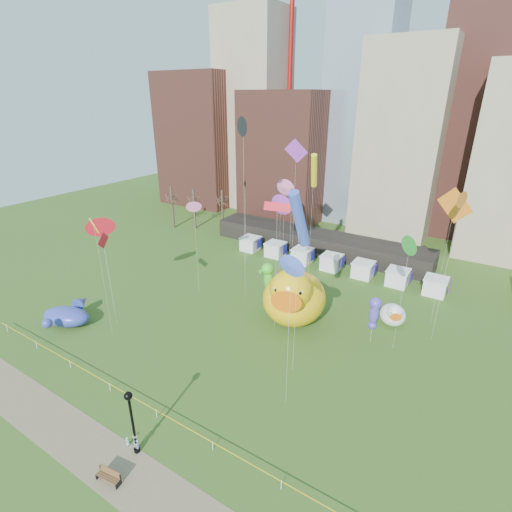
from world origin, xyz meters
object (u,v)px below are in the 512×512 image
Objects in this scene: big_duck at (293,296)px; seahorse_green at (268,277)px; small_duck at (393,314)px; lamppost at (131,416)px; toddler at (127,441)px; park_bench at (109,475)px; woman at (136,444)px; whale_inflatable at (67,315)px; seahorse_purple at (374,311)px.

big_duck is 1.78× the size of seahorse_green.
lamppost reaches higher than small_duck.
small_duck reaches higher than toddler.
park_bench is (-11.67, -31.04, -0.90)m from small_duck.
seahorse_green reaches higher than woman.
whale_inflatable is at bearing -168.48° from small_duck.
small_duck is at bearing 40.39° from seahorse_green.
seahorse_purple is 25.89m from lamppost.
seahorse_purple is 7.08× the size of toddler.
toddler is (-1.04, 0.00, -3.19)m from lamppost.
big_duck is 26.79m from whale_inflatable.
woman is (-0.25, 2.71, 0.25)m from park_bench.
lamppost is at bearing -3.36° from woman.
seahorse_green reaches higher than small_duck.
seahorse_green is 1.12× the size of seahorse_purple.
lamppost is at bearing -111.47° from big_duck.
seahorse_green is (-4.27, 1.36, 0.82)m from big_duck.
lamppost reaches higher than toddler.
big_duck is at bearing 85.58° from lamppost.
lamppost is at bearing -60.91° from seahorse_green.
park_bench is 3.00m from toddler.
small_duck is at bearing 61.45° from park_bench.
seahorse_green is 24.30m from whale_inflatable.
seahorse_purple is at bearing 71.17° from toddler.
seahorse_green reaches higher than park_bench.
seahorse_green is 1.06× the size of lamppost.
toddler is at bearing -135.09° from small_duck.
small_duck is (10.18, 5.89, -2.16)m from big_duck.
small_duck reaches higher than whale_inflatable.
small_duck is 0.71× the size of seahorse_green.
toddler is at bearing -133.01° from seahorse_purple.
seahorse_green is at bearing 21.75° from whale_inflatable.
lamppost is 7.48× the size of toddler.
small_duck is at bearing 12.99° from big_duck.
big_duck is 25.39m from park_bench.
big_duck is 11.96m from small_duck.
lamppost is (-1.73, -22.45, 0.01)m from big_duck.
park_bench is 1.28× the size of woman.
seahorse_purple reaches higher than woman.
woman is at bearing -40.49° from whale_inflatable.
lamppost reaches higher than whale_inflatable.
seahorse_green is at bearing 162.52° from seahorse_purple.
big_duck is at bearing 82.21° from woman.
whale_inflatable reaches higher than woman.
whale_inflatable is 3.76× the size of park_bench.
seahorse_purple is 28.49m from park_bench.
woman reaches higher than toddler.
seahorse_purple is at bearing 61.97° from woman.
park_bench is at bearing -110.44° from big_duck.
small_duck is at bearing 63.82° from woman.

